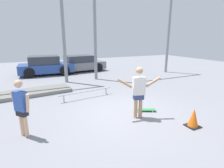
{
  "coord_description": "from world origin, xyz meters",
  "views": [
    {
      "loc": [
        -2.98,
        -5.21,
        2.72
      ],
      "look_at": [
        0.11,
        1.37,
        0.81
      ],
      "focal_mm": 28.0,
      "sensor_mm": 36.0,
      "label": 1
    }
  ],
  "objects_px": {
    "traffic_cone": "(194,118)",
    "manual_pad": "(36,92)",
    "bystander": "(21,106)",
    "grind_rail": "(86,92)",
    "skateboard": "(145,110)",
    "skateboarder": "(139,90)",
    "parked_car_grey": "(80,64)",
    "parked_car_blue": "(46,66)"
  },
  "relations": [
    {
      "from": "traffic_cone",
      "to": "manual_pad",
      "type": "bearing_deg",
      "value": 126.79
    },
    {
      "from": "manual_pad",
      "to": "bystander",
      "type": "xyz_separation_m",
      "value": [
        -0.45,
        -4.16,
        0.83
      ]
    },
    {
      "from": "manual_pad",
      "to": "grind_rail",
      "type": "bearing_deg",
      "value": -39.58
    },
    {
      "from": "skateboard",
      "to": "grind_rail",
      "type": "xyz_separation_m",
      "value": [
        -1.58,
        2.45,
        0.21
      ]
    },
    {
      "from": "skateboarder",
      "to": "traffic_cone",
      "type": "distance_m",
      "value": 1.92
    },
    {
      "from": "skateboarder",
      "to": "parked_car_grey",
      "type": "distance_m",
      "value": 9.65
    },
    {
      "from": "skateboarder",
      "to": "manual_pad",
      "type": "xyz_separation_m",
      "value": [
        -3.15,
        4.53,
        -0.92
      ]
    },
    {
      "from": "grind_rail",
      "to": "parked_car_grey",
      "type": "relative_size",
      "value": 0.64
    },
    {
      "from": "grind_rail",
      "to": "bystander",
      "type": "height_order",
      "value": "bystander"
    },
    {
      "from": "skateboarder",
      "to": "manual_pad",
      "type": "distance_m",
      "value": 5.59
    },
    {
      "from": "skateboard",
      "to": "manual_pad",
      "type": "bearing_deg",
      "value": 157.37
    },
    {
      "from": "skateboarder",
      "to": "grind_rail",
      "type": "relative_size",
      "value": 0.69
    },
    {
      "from": "parked_car_grey",
      "to": "traffic_cone",
      "type": "height_order",
      "value": "parked_car_grey"
    },
    {
      "from": "skateboarder",
      "to": "skateboard",
      "type": "bearing_deg",
      "value": 46.3
    },
    {
      "from": "grind_rail",
      "to": "bystander",
      "type": "bearing_deg",
      "value": -136.79
    },
    {
      "from": "skateboard",
      "to": "parked_car_grey",
      "type": "height_order",
      "value": "parked_car_grey"
    },
    {
      "from": "parked_car_grey",
      "to": "manual_pad",
      "type": "bearing_deg",
      "value": -131.0
    },
    {
      "from": "parked_car_blue",
      "to": "bystander",
      "type": "height_order",
      "value": "bystander"
    },
    {
      "from": "manual_pad",
      "to": "bystander",
      "type": "relative_size",
      "value": 2.04
    },
    {
      "from": "manual_pad",
      "to": "grind_rail",
      "type": "height_order",
      "value": "grind_rail"
    },
    {
      "from": "skateboard",
      "to": "grind_rail",
      "type": "distance_m",
      "value": 2.92
    },
    {
      "from": "parked_car_grey",
      "to": "bystander",
      "type": "relative_size",
      "value": 2.47
    },
    {
      "from": "grind_rail",
      "to": "traffic_cone",
      "type": "bearing_deg",
      "value": -61.2
    },
    {
      "from": "skateboard",
      "to": "manual_pad",
      "type": "height_order",
      "value": "manual_pad"
    },
    {
      "from": "skateboarder",
      "to": "grind_rail",
      "type": "height_order",
      "value": "skateboarder"
    },
    {
      "from": "traffic_cone",
      "to": "parked_car_blue",
      "type": "bearing_deg",
      "value": 107.67
    },
    {
      "from": "skateboarder",
      "to": "parked_car_grey",
      "type": "xyz_separation_m",
      "value": [
        0.56,
        9.63,
        -0.35
      ]
    },
    {
      "from": "parked_car_blue",
      "to": "skateboard",
      "type": "bearing_deg",
      "value": -71.18
    },
    {
      "from": "skateboarder",
      "to": "traffic_cone",
      "type": "height_order",
      "value": "skateboarder"
    },
    {
      "from": "grind_rail",
      "to": "parked_car_grey",
      "type": "height_order",
      "value": "parked_car_grey"
    },
    {
      "from": "manual_pad",
      "to": "traffic_cone",
      "type": "height_order",
      "value": "traffic_cone"
    },
    {
      "from": "skateboard",
      "to": "grind_rail",
      "type": "bearing_deg",
      "value": 148.82
    },
    {
      "from": "manual_pad",
      "to": "parked_car_grey",
      "type": "bearing_deg",
      "value": 54.01
    },
    {
      "from": "skateboarder",
      "to": "parked_car_grey",
      "type": "relative_size",
      "value": 0.44
    },
    {
      "from": "bystander",
      "to": "traffic_cone",
      "type": "height_order",
      "value": "bystander"
    },
    {
      "from": "manual_pad",
      "to": "traffic_cone",
      "type": "xyz_separation_m",
      "value": [
        4.36,
        -5.83,
        0.2
      ]
    },
    {
      "from": "manual_pad",
      "to": "skateboard",
      "type": "bearing_deg",
      "value": -48.64
    },
    {
      "from": "skateboard",
      "to": "manual_pad",
      "type": "relative_size",
      "value": 0.25
    },
    {
      "from": "parked_car_blue",
      "to": "traffic_cone",
      "type": "bearing_deg",
      "value": -70.34
    },
    {
      "from": "skateboard",
      "to": "parked_car_blue",
      "type": "height_order",
      "value": "parked_car_blue"
    },
    {
      "from": "parked_car_grey",
      "to": "skateboard",
      "type": "bearing_deg",
      "value": -95.07
    },
    {
      "from": "bystander",
      "to": "traffic_cone",
      "type": "distance_m",
      "value": 5.13
    }
  ]
}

